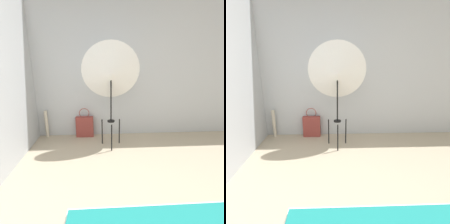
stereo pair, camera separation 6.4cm
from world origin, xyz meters
The scene contains 4 objects.
wall_back centered at (0.00, 2.41, 1.30)m, with size 8.00×0.05×2.60m.
photo_umbrella centered at (-0.23, 1.88, 1.26)m, with size 0.94×0.40×1.74m.
tote_bag centered at (-0.72, 2.30, 0.21)m, with size 0.33×0.10×0.58m.
paper_roll centered at (-1.45, 2.32, 0.27)m, with size 0.06×0.06×0.53m.
Camera 2 is at (-0.33, -0.90, 1.46)m, focal length 28.00 mm.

